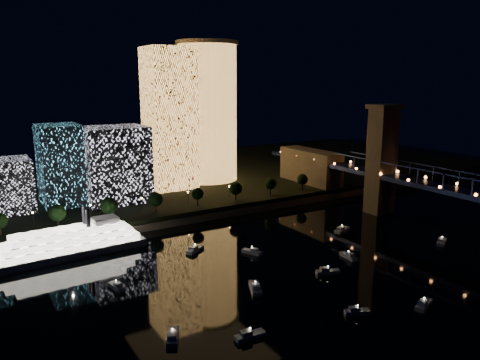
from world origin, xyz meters
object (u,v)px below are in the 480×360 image
object	(u,v)px
tower_cylindrical	(208,112)
tower_rectangular	(169,119)
riverboat	(62,245)
truss_bridge	(474,200)

from	to	relation	value
tower_cylindrical	tower_rectangular	xyz separation A→B (m)	(-26.07, -7.37, -2.28)
tower_cylindrical	riverboat	distance (m)	122.55
tower_cylindrical	tower_rectangular	size ratio (longest dim) A/B	1.06
riverboat	tower_cylindrical	bearing A→B (deg)	36.48
riverboat	truss_bridge	bearing A→B (deg)	-24.87
tower_cylindrical	tower_rectangular	bearing A→B (deg)	-164.22
truss_bridge	riverboat	bearing A→B (deg)	155.13
tower_rectangular	truss_bridge	bearing A→B (deg)	-60.76
tower_rectangular	riverboat	world-z (taller)	tower_rectangular
tower_rectangular	riverboat	bearing A→B (deg)	-137.51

